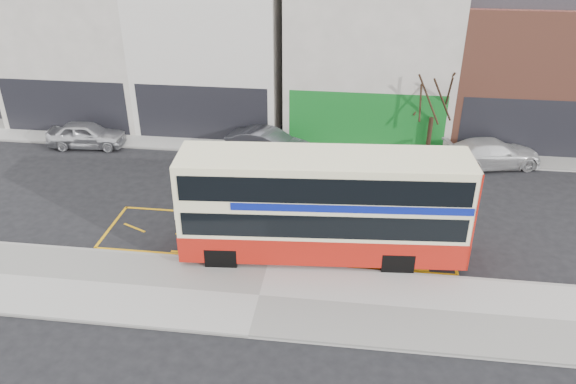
# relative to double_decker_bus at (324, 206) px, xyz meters

# --- Properties ---
(ground) EXTENTS (120.00, 120.00, 0.00)m
(ground) POSITION_rel_double_decker_bus_xyz_m (-1.97, -0.60, -2.21)
(ground) COLOR black
(ground) RESTS_ON ground
(pavement) EXTENTS (40.00, 4.00, 0.15)m
(pavement) POSITION_rel_double_decker_bus_xyz_m (-1.97, -2.90, -2.14)
(pavement) COLOR #A5A29C
(pavement) RESTS_ON ground
(kerb) EXTENTS (40.00, 0.15, 0.15)m
(kerb) POSITION_rel_double_decker_bus_xyz_m (-1.97, -0.98, -2.14)
(kerb) COLOR gray
(kerb) RESTS_ON ground
(far_pavement) EXTENTS (50.00, 3.00, 0.15)m
(far_pavement) POSITION_rel_double_decker_bus_xyz_m (-1.97, 10.40, -2.14)
(far_pavement) COLOR #A5A29C
(far_pavement) RESTS_ON ground
(road_markings) EXTENTS (14.00, 3.40, 0.01)m
(road_markings) POSITION_rel_double_decker_bus_xyz_m (-1.97, 1.00, -2.21)
(road_markings) COLOR orange
(road_markings) RESTS_ON ground
(terrace_far_left) EXTENTS (8.00, 8.01, 10.80)m
(terrace_far_left) POSITION_rel_double_decker_bus_xyz_m (-15.47, 14.38, 2.61)
(terrace_far_left) COLOR beige
(terrace_far_left) RESTS_ON ground
(terrace_left) EXTENTS (8.00, 8.01, 11.80)m
(terrace_left) POSITION_rel_double_decker_bus_xyz_m (-7.47, 14.39, 3.11)
(terrace_left) COLOR silver
(terrace_left) RESTS_ON ground
(terrace_green_shop) EXTENTS (9.00, 8.01, 11.30)m
(terrace_green_shop) POSITION_rel_double_decker_bus_xyz_m (1.53, 14.38, 2.86)
(terrace_green_shop) COLOR beige
(terrace_green_shop) RESTS_ON ground
(terrace_right) EXTENTS (9.00, 8.01, 10.30)m
(terrace_right) POSITION_rel_double_decker_bus_xyz_m (10.53, 14.38, 2.36)
(terrace_right) COLOR brown
(terrace_right) RESTS_ON ground
(double_decker_bus) EXTENTS (10.70, 3.24, 4.21)m
(double_decker_bus) POSITION_rel_double_decker_bus_xyz_m (0.00, 0.00, 0.00)
(double_decker_bus) COLOR #F7EFBC
(double_decker_bus) RESTS_ON ground
(bus_stop_post) EXTENTS (0.71, 0.18, 2.89)m
(bus_stop_post) POSITION_rel_double_decker_bus_xyz_m (-5.22, -1.00, -0.32)
(bus_stop_post) COLOR black
(bus_stop_post) RESTS_ON pavement
(car_silver) EXTENTS (4.30, 2.02, 1.42)m
(car_silver) POSITION_rel_double_decker_bus_xyz_m (-13.60, 8.84, -1.50)
(car_silver) COLOR #B9BABF
(car_silver) RESTS_ON ground
(car_grey) EXTENTS (4.78, 2.73, 1.49)m
(car_grey) POSITION_rel_double_decker_bus_xyz_m (-3.49, 8.75, -1.47)
(car_grey) COLOR #474850
(car_grey) RESTS_ON ground
(car_white) EXTENTS (5.24, 3.09, 1.42)m
(car_white) POSITION_rel_double_decker_bus_xyz_m (7.97, 9.12, -1.50)
(car_white) COLOR silver
(car_white) RESTS_ON ground
(street_tree_right) EXTENTS (2.64, 2.64, 5.70)m
(street_tree_right) POSITION_rel_double_decker_bus_xyz_m (4.87, 10.14, 1.67)
(street_tree_right) COLOR #322116
(street_tree_right) RESTS_ON ground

